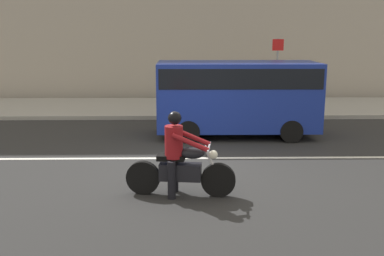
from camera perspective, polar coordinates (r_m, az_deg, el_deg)
The scene contains 7 objects.
ground_plane at distance 10.14m, azimuth -0.80°, elevation -5.30°, with size 80.00×80.00×0.00m, color #292929.
sidewalk_slab at distance 17.92m, azimuth -0.87°, elevation 2.65°, with size 40.00×4.40×0.14m, color #99968E.
lane_marking_stripe at distance 11.01m, azimuth 1.11°, elevation -3.86°, with size 18.00×0.14×0.01m, color silver.
motorcycle_with_rider_crimson at distance 8.40m, azimuth -1.61°, elevation -4.35°, with size 2.09×0.71×1.62m.
parked_van_cobalt_blue at distance 13.22m, azimuth 5.78°, elevation 4.42°, with size 4.64×1.96×2.19m.
street_sign_post at distance 18.08m, azimuth 10.83°, elevation 7.86°, with size 0.44×0.08×2.66m.
pedestrian_bystander at distance 17.12m, azimuth 2.29°, elevation 5.66°, with size 0.34×0.34×1.64m.
Camera 1 is at (-0.02, -9.67, 3.06)m, focal length 41.69 mm.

